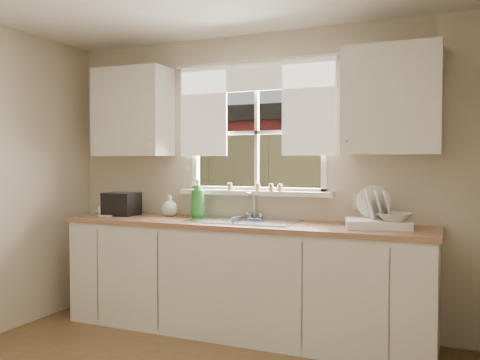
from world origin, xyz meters
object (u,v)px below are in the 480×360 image
at_px(dish_rack, 377,219).
at_px(cup, 104,210).
at_px(black_appliance, 122,204).
at_px(soap_bottle_a, 198,199).

xyz_separation_m(dish_rack, cup, (-2.42, -0.08, -0.02)).
relative_size(cup, black_appliance, 0.41).
bearing_deg(dish_rack, cup, -178.10).
xyz_separation_m(soap_bottle_a, black_appliance, (-0.74, -0.08, -0.06)).
distance_m(dish_rack, cup, 2.43).
distance_m(cup, black_appliance, 0.18).
bearing_deg(cup, black_appliance, 17.20).
relative_size(soap_bottle_a, black_appliance, 1.19).
height_order(cup, black_appliance, black_appliance).
bearing_deg(black_appliance, soap_bottle_a, 3.56).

